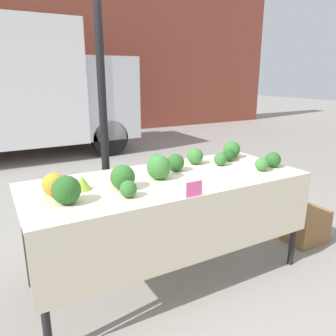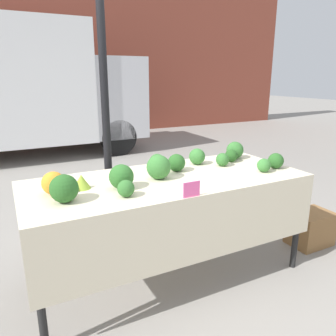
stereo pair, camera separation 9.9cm
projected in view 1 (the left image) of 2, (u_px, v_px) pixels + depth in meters
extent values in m
plane|color=gray|center=(168.00, 274.00, 2.79)|extent=(40.00, 40.00, 0.00)
cube|color=brown|center=(25.00, 41.00, 8.49)|extent=(16.00, 0.60, 5.02)
cylinder|color=black|center=(103.00, 120.00, 2.85)|extent=(0.07, 0.07, 2.50)
cube|color=silver|center=(100.00, 97.00, 7.41)|extent=(1.13, 1.93, 1.67)
cylinder|color=black|center=(109.00, 138.00, 6.86)|extent=(0.75, 0.22, 0.75)
cylinder|color=black|center=(87.00, 127.00, 8.29)|extent=(0.75, 0.22, 0.75)
cube|color=beige|center=(168.00, 180.00, 2.56)|extent=(2.19, 0.91, 0.03)
cube|color=beige|center=(200.00, 232.00, 2.25)|extent=(2.19, 0.01, 0.47)
cylinder|color=black|center=(43.00, 297.00, 1.86)|extent=(0.05, 0.05, 0.83)
cylinder|color=black|center=(295.00, 221.00, 2.83)|extent=(0.05, 0.05, 0.83)
cylinder|color=black|center=(26.00, 239.00, 2.52)|extent=(0.05, 0.05, 0.83)
cylinder|color=black|center=(234.00, 194.00, 3.49)|extent=(0.05, 0.05, 0.83)
sphere|color=orange|center=(54.00, 185.00, 2.15)|extent=(0.16, 0.16, 0.16)
cone|color=#93B238|center=(82.00, 183.00, 2.28)|extent=(0.13, 0.13, 0.10)
sphere|color=#387533|center=(262.00, 164.00, 2.73)|extent=(0.11, 0.11, 0.11)
sphere|color=#285B23|center=(176.00, 163.00, 2.71)|extent=(0.15, 0.15, 0.15)
sphere|color=#387533|center=(195.00, 156.00, 2.94)|extent=(0.14, 0.14, 0.14)
sphere|color=#23511E|center=(228.00, 155.00, 3.04)|extent=(0.12, 0.12, 0.12)
sphere|color=#336B2D|center=(156.00, 162.00, 2.76)|extent=(0.14, 0.14, 0.14)
sphere|color=#336B2D|center=(232.00, 150.00, 3.16)|extent=(0.16, 0.16, 0.16)
sphere|color=#387533|center=(159.00, 167.00, 2.50)|extent=(0.19, 0.19, 0.19)
sphere|color=#2D6628|center=(123.00, 177.00, 2.28)|extent=(0.17, 0.17, 0.17)
sphere|color=#285B23|center=(66.00, 190.00, 2.01)|extent=(0.18, 0.18, 0.18)
sphere|color=#336B2D|center=(128.00, 189.00, 2.13)|extent=(0.11, 0.11, 0.11)
sphere|color=#285B23|center=(273.00, 160.00, 2.84)|extent=(0.13, 0.13, 0.13)
sphere|color=#336B2D|center=(220.00, 159.00, 2.89)|extent=(0.12, 0.12, 0.12)
cube|color=#F45B9E|center=(194.00, 189.00, 2.14)|extent=(0.12, 0.01, 0.11)
cube|color=olive|center=(306.00, 226.00, 3.30)|extent=(0.40, 0.30, 0.34)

